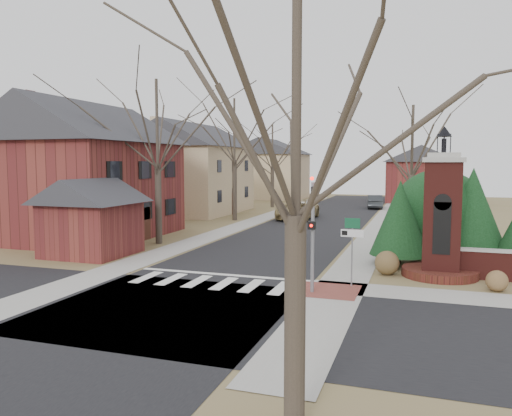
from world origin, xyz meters
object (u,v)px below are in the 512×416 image
at_px(traffic_signal_pole, 313,225).
at_px(distant_car, 375,202).
at_px(sign_post, 352,238).
at_px(pickup_truck, 297,210).
at_px(brick_gate_monument, 441,227).

bearing_deg(traffic_signal_pole, distant_car, 91.41).
relative_size(sign_post, pickup_truck, 0.46).
distance_m(brick_gate_monument, pickup_truck, 22.47).
relative_size(traffic_signal_pole, sign_post, 1.64).
relative_size(brick_gate_monument, distant_car, 1.47).
bearing_deg(brick_gate_monument, traffic_signal_pole, -136.76).
height_order(sign_post, pickup_truck, sign_post).
bearing_deg(distant_car, sign_post, 86.29).
bearing_deg(sign_post, brick_gate_monument, 41.42).
bearing_deg(pickup_truck, sign_post, -69.55).
bearing_deg(pickup_truck, brick_gate_monument, -58.77).
relative_size(sign_post, distant_car, 0.62).
xyz_separation_m(traffic_signal_pole, pickup_truck, (-6.40, 23.91, -1.75)).
bearing_deg(sign_post, distant_car, 93.57).
bearing_deg(traffic_signal_pole, sign_post, 47.57).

